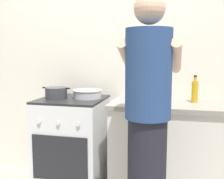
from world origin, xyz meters
TOP-DOWN VIEW (x-y plane):
  - back_wall at (0.20, 0.50)m, footprint 3.20×0.10m
  - countertop at (0.55, 0.15)m, footprint 1.00×0.60m
  - stove_range at (-0.35, 0.15)m, footprint 0.60×0.62m
  - pot at (-0.49, 0.11)m, footprint 0.27×0.21m
  - mixing_bowl at (-0.21, 0.20)m, footprint 0.28×0.28m
  - utensil_crock at (0.31, 0.31)m, footprint 0.10×0.10m
  - spice_bottle at (0.55, 0.13)m, footprint 0.04×0.04m
  - oil_bottle at (0.77, 0.20)m, footprint 0.06×0.06m
  - person at (0.44, -0.48)m, footprint 0.41×0.50m

SIDE VIEW (x-z plane):
  - stove_range at x=-0.35m, z-range 0.00..0.90m
  - countertop at x=0.55m, z-range 0.00..0.90m
  - person at x=0.44m, z-range 0.01..1.71m
  - spice_bottle at x=0.55m, z-range 0.90..0.98m
  - mixing_bowl at x=-0.21m, z-range 0.90..0.98m
  - pot at x=-0.49m, z-range 0.90..1.00m
  - utensil_crock at x=0.31m, z-range 0.83..1.15m
  - oil_bottle at x=0.77m, z-range 0.88..1.12m
  - back_wall at x=0.20m, z-range 0.00..2.50m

